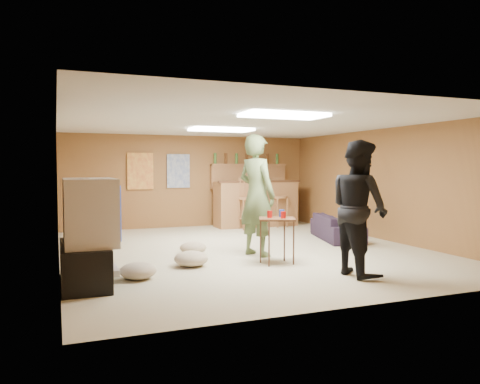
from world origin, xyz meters
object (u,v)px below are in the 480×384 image
object	(u,v)px
bar_counter	(256,204)
tray_table	(277,241)
tv_body	(89,211)
person_black	(359,208)
sofa	(337,227)
person_olive	(257,195)

from	to	relation	value
bar_counter	tray_table	world-z (taller)	bar_counter
tv_body	person_black	distance (m)	3.46
tv_body	tray_table	xyz separation A→B (m)	(2.67, 0.25, -0.56)
tray_table	person_black	bearing A→B (deg)	-56.55
sofa	tray_table	distance (m)	2.72
bar_counter	sofa	bearing A→B (deg)	-75.29
tv_body	person_black	xyz separation A→B (m)	(3.36, -0.80, -0.00)
tv_body	person_olive	world-z (taller)	person_olive
bar_counter	tray_table	distance (m)	4.46
tv_body	bar_counter	world-z (taller)	tv_body
bar_counter	tray_table	size ratio (longest dim) A/B	2.93
person_black	bar_counter	bearing A→B (deg)	-7.95
person_olive	tray_table	bearing A→B (deg)	158.70
person_black	sofa	size ratio (longest dim) A/B	1.08
sofa	tray_table	bearing A→B (deg)	143.62
person_black	tray_table	world-z (taller)	person_black
tv_body	sofa	xyz separation A→B (m)	(4.81, 1.92, -0.66)
tv_body	person_olive	xyz separation A→B (m)	(2.65, 0.96, 0.08)
tv_body	bar_counter	distance (m)	6.09
tv_body	sofa	size ratio (longest dim) A/B	0.66
tv_body	sofa	bearing A→B (deg)	21.79
person_black	person_olive	bearing A→B (deg)	22.66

